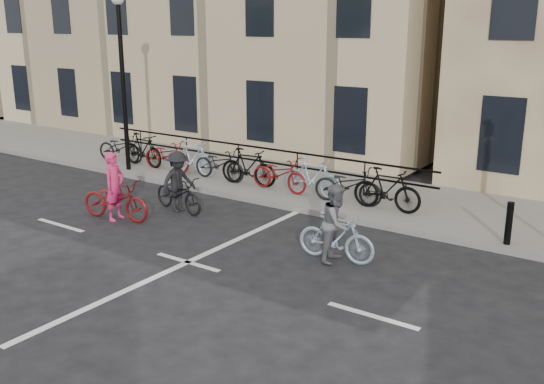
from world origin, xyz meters
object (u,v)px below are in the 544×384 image
Objects in this scene: lamp_post at (122,60)px; cyclist_dark at (178,188)px; cyclist_pink at (115,196)px; cyclist_grey at (336,230)px.

cyclist_dark is at bearing -26.31° from lamp_post.
cyclist_pink is at bearing -45.93° from lamp_post.
lamp_post is 5.48m from cyclist_pink.
lamp_post is 5.32m from cyclist_dark.
cyclist_dark is at bearing -39.99° from cyclist_pink.
lamp_post is at bearing 72.63° from cyclist_dark.
cyclist_pink is at bearing 92.03° from cyclist_grey.
cyclist_pink is (3.23, -3.34, -2.92)m from lamp_post.
cyclist_pink is 1.08× the size of cyclist_dark.
cyclist_dark is (4.00, -1.98, -2.89)m from lamp_post.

